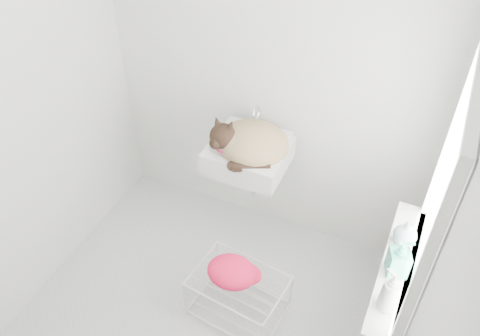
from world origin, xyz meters
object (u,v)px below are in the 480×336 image
at_px(bottle_c, 403,242).
at_px(cat, 249,143).
at_px(bottle_a, 385,307).
at_px(wire_rack, 238,297).
at_px(bottle_b, 395,272).
at_px(sink, 248,146).

bearing_deg(bottle_c, cat, 159.93).
bearing_deg(bottle_a, wire_rack, 166.06).
distance_m(wire_rack, bottle_b, 1.08).
height_order(cat, bottle_a, cat).
relative_size(sink, bottle_c, 3.16).
bearing_deg(sink, cat, -57.12).
bearing_deg(cat, bottle_b, -39.55).
distance_m(cat, bottle_b, 1.16).
relative_size(wire_rack, bottle_b, 2.55).
xyz_separation_m(wire_rack, bottle_b, (0.83, 0.01, 0.70)).
bearing_deg(cat, bottle_a, -47.85).
xyz_separation_m(cat, bottle_a, (1.01, -0.78, -0.04)).
bearing_deg(wire_rack, cat, 108.00).
height_order(sink, bottle_a, bottle_a).
height_order(sink, wire_rack, sink).
distance_m(sink, cat, 0.05).
bearing_deg(wire_rack, bottle_c, 14.27).
relative_size(bottle_b, bottle_c, 1.39).
bearing_deg(bottle_a, bottle_b, 90.00).
xyz_separation_m(cat, bottle_c, (1.01, -0.37, -0.04)).
bearing_deg(cat, wire_rack, -82.09).
xyz_separation_m(cat, bottle_b, (1.01, -0.57, -0.04)).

